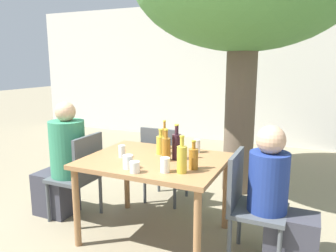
% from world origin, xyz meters
% --- Properties ---
extents(ground_plane, '(30.00, 30.00, 0.00)m').
position_xyz_m(ground_plane, '(0.00, 0.00, 0.00)').
color(ground_plane, gray).
extents(cafe_building_wall, '(10.00, 0.08, 2.80)m').
position_xyz_m(cafe_building_wall, '(0.00, 4.05, 1.40)').
color(cafe_building_wall, beige).
rests_on(cafe_building_wall, ground_plane).
extents(dining_table_front, '(1.25, 0.98, 0.77)m').
position_xyz_m(dining_table_front, '(0.00, 0.00, 0.68)').
color(dining_table_front, '#996B42').
rests_on(dining_table_front, ground_plane).
extents(patio_chair_0, '(0.44, 0.44, 0.91)m').
position_xyz_m(patio_chair_0, '(-0.86, 0.00, 0.52)').
color(patio_chair_0, '#474C51').
rests_on(patio_chair_0, ground_plane).
extents(patio_chair_1, '(0.44, 0.44, 0.91)m').
position_xyz_m(patio_chair_1, '(0.86, 0.00, 0.52)').
color(patio_chair_1, '#474C51').
rests_on(patio_chair_1, ground_plane).
extents(patio_chair_2, '(0.44, 0.44, 0.91)m').
position_xyz_m(patio_chair_2, '(-0.25, 0.72, 0.52)').
color(patio_chair_2, '#474C51').
rests_on(patio_chair_2, ground_plane).
extents(person_seated_0, '(0.58, 0.36, 1.24)m').
position_xyz_m(person_seated_0, '(-1.09, -0.00, 0.56)').
color(person_seated_0, '#383842').
rests_on(person_seated_0, ground_plane).
extents(person_seated_1, '(0.56, 0.31, 1.16)m').
position_xyz_m(person_seated_1, '(1.10, -0.00, 0.52)').
color(person_seated_1, '#383842').
rests_on(person_seated_1, ground_plane).
extents(oil_cruet_0, '(0.08, 0.08, 0.25)m').
position_xyz_m(oil_cruet_0, '(-0.01, 0.16, 0.86)').
color(oil_cruet_0, gold).
rests_on(oil_cruet_0, dining_table_front).
extents(wine_bottle_1, '(0.08, 0.08, 0.32)m').
position_xyz_m(wine_bottle_1, '(0.19, 0.07, 0.89)').
color(wine_bottle_1, '#331923').
rests_on(wine_bottle_1, dining_table_front).
extents(oil_cruet_2, '(0.08, 0.08, 0.30)m').
position_xyz_m(oil_cruet_2, '(0.37, -0.25, 0.88)').
color(oil_cruet_2, gold).
rests_on(oil_cruet_2, dining_table_front).
extents(amber_bottle_3, '(0.06, 0.06, 0.29)m').
position_xyz_m(amber_bottle_3, '(-0.06, 0.36, 0.88)').
color(amber_bottle_3, '#9E661E').
rests_on(amber_bottle_3, dining_table_front).
extents(amber_bottle_4, '(0.08, 0.08, 0.29)m').
position_xyz_m(amber_bottle_4, '(0.12, -0.01, 0.88)').
color(amber_bottle_4, '#9E661E').
rests_on(amber_bottle_4, dining_table_front).
extents(amber_bottle_5, '(0.08, 0.08, 0.24)m').
position_xyz_m(amber_bottle_5, '(0.42, -0.13, 0.86)').
color(amber_bottle_5, '#9E661E').
rests_on(amber_bottle_5, dining_table_front).
extents(drinking_glass_0, '(0.08, 0.08, 0.11)m').
position_xyz_m(drinking_glass_0, '(-0.08, -0.34, 0.82)').
color(drinking_glass_0, white).
rests_on(drinking_glass_0, dining_table_front).
extents(drinking_glass_1, '(0.08, 0.08, 0.12)m').
position_xyz_m(drinking_glass_1, '(0.24, -0.29, 0.83)').
color(drinking_glass_1, silver).
rests_on(drinking_glass_1, dining_table_front).
extents(drinking_glass_2, '(0.07, 0.07, 0.13)m').
position_xyz_m(drinking_glass_2, '(0.28, 0.35, 0.83)').
color(drinking_glass_2, silver).
rests_on(drinking_glass_2, dining_table_front).
extents(drinking_glass_3, '(0.06, 0.06, 0.11)m').
position_xyz_m(drinking_glass_3, '(-0.30, -0.08, 0.82)').
color(drinking_glass_3, silver).
rests_on(drinking_glass_3, dining_table_front).
extents(drinking_glass_4, '(0.08, 0.08, 0.09)m').
position_xyz_m(drinking_glass_4, '(0.02, -0.40, 0.81)').
color(drinking_glass_4, silver).
rests_on(drinking_glass_4, dining_table_front).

